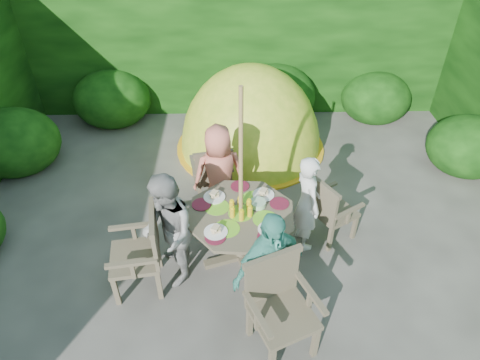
{
  "coord_description": "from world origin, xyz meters",
  "views": [
    {
      "loc": [
        -0.13,
        -3.38,
        3.84
      ],
      "look_at": [
        -0.05,
        0.43,
        0.85
      ],
      "focal_mm": 32.0,
      "sensor_mm": 36.0,
      "label": 1
    }
  ],
  "objects_px": {
    "parasol_pole": "(241,185)",
    "dome_tent": "(250,147)",
    "child_left": "(168,232)",
    "garden_chair_front": "(279,304)",
    "child_front": "(269,269)",
    "garden_chair_back": "(212,173)",
    "child_right": "(307,203)",
    "garden_chair_right": "(329,209)",
    "child_back": "(219,174)",
    "patio_table": "(241,220)",
    "garden_chair_left": "(142,251)"
  },
  "relations": [
    {
      "from": "parasol_pole",
      "to": "garden_chair_back",
      "type": "relative_size",
      "value": 2.57
    },
    {
      "from": "garden_chair_left",
      "to": "garden_chair_front",
      "type": "distance_m",
      "value": 1.53
    },
    {
      "from": "child_right",
      "to": "child_left",
      "type": "xyz_separation_m",
      "value": [
        -1.52,
        -0.49,
        0.06
      ]
    },
    {
      "from": "garden_chair_right",
      "to": "child_front",
      "type": "relative_size",
      "value": 0.62
    },
    {
      "from": "patio_table",
      "to": "child_left",
      "type": "bearing_deg",
      "value": -162.03
    },
    {
      "from": "garden_chair_back",
      "to": "child_right",
      "type": "xyz_separation_m",
      "value": [
        1.11,
        -0.8,
        0.17
      ]
    },
    {
      "from": "garden_chair_right",
      "to": "dome_tent",
      "type": "bearing_deg",
      "value": -8.27
    },
    {
      "from": "garden_chair_front",
      "to": "child_front",
      "type": "distance_m",
      "value": 0.33
    },
    {
      "from": "child_right",
      "to": "parasol_pole",
      "type": "bearing_deg",
      "value": 92.36
    },
    {
      "from": "garden_chair_front",
      "to": "child_front",
      "type": "height_order",
      "value": "child_front"
    },
    {
      "from": "garden_chair_front",
      "to": "child_right",
      "type": "xyz_separation_m",
      "value": [
        0.43,
        1.29,
        0.1
      ]
    },
    {
      "from": "patio_table",
      "to": "dome_tent",
      "type": "distance_m",
      "value": 2.43
    },
    {
      "from": "parasol_pole",
      "to": "garden_chair_back",
      "type": "bearing_deg",
      "value": 108.35
    },
    {
      "from": "child_front",
      "to": "dome_tent",
      "type": "bearing_deg",
      "value": 57.63
    },
    {
      "from": "child_left",
      "to": "patio_table",
      "type": "bearing_deg",
      "value": 93.57
    },
    {
      "from": "parasol_pole",
      "to": "child_back",
      "type": "bearing_deg",
      "value": 107.9
    },
    {
      "from": "garden_chair_right",
      "to": "child_right",
      "type": "xyz_separation_m",
      "value": [
        -0.3,
        -0.08,
        0.17
      ]
    },
    {
      "from": "garden_chair_front",
      "to": "child_front",
      "type": "xyz_separation_m",
      "value": [
        -0.08,
        0.28,
        0.16
      ]
    },
    {
      "from": "parasol_pole",
      "to": "dome_tent",
      "type": "bearing_deg",
      "value": 84.98
    },
    {
      "from": "garden_chair_right",
      "to": "garden_chair_back",
      "type": "height_order",
      "value": "garden_chair_back"
    },
    {
      "from": "garden_chair_left",
      "to": "dome_tent",
      "type": "bearing_deg",
      "value": 146.74
    },
    {
      "from": "child_front",
      "to": "child_back",
      "type": "bearing_deg",
      "value": 74.81
    },
    {
      "from": "garden_chair_front",
      "to": "dome_tent",
      "type": "relative_size",
      "value": 0.37
    },
    {
      "from": "parasol_pole",
      "to": "dome_tent",
      "type": "relative_size",
      "value": 0.82
    },
    {
      "from": "child_back",
      "to": "child_front",
      "type": "height_order",
      "value": "child_front"
    },
    {
      "from": "garden_chair_left",
      "to": "child_front",
      "type": "height_order",
      "value": "child_front"
    },
    {
      "from": "garden_chair_right",
      "to": "garden_chair_front",
      "type": "height_order",
      "value": "garden_chair_front"
    },
    {
      "from": "child_right",
      "to": "dome_tent",
      "type": "bearing_deg",
      "value": -0.78
    },
    {
      "from": "garden_chair_back",
      "to": "dome_tent",
      "type": "xyz_separation_m",
      "value": [
        0.55,
        1.3,
        -0.46
      ]
    },
    {
      "from": "garden_chair_front",
      "to": "garden_chair_left",
      "type": "bearing_deg",
      "value": 129.59
    },
    {
      "from": "child_left",
      "to": "child_front",
      "type": "height_order",
      "value": "child_left"
    },
    {
      "from": "child_right",
      "to": "child_back",
      "type": "distance_m",
      "value": 1.13
    },
    {
      "from": "child_right",
      "to": "dome_tent",
      "type": "relative_size",
      "value": 0.46
    },
    {
      "from": "child_right",
      "to": "child_left",
      "type": "height_order",
      "value": "child_left"
    },
    {
      "from": "child_left",
      "to": "garden_chair_front",
      "type": "bearing_deg",
      "value": 39.41
    },
    {
      "from": "garden_chair_right",
      "to": "garden_chair_left",
      "type": "height_order",
      "value": "garden_chair_left"
    },
    {
      "from": "parasol_pole",
      "to": "garden_chair_right",
      "type": "xyz_separation_m",
      "value": [
        1.06,
        0.32,
        -0.65
      ]
    },
    {
      "from": "child_right",
      "to": "child_left",
      "type": "bearing_deg",
      "value": 92.36
    },
    {
      "from": "parasol_pole",
      "to": "child_left",
      "type": "height_order",
      "value": "parasol_pole"
    },
    {
      "from": "child_front",
      "to": "garden_chair_right",
      "type": "bearing_deg",
      "value": 20.09
    },
    {
      "from": "child_back",
      "to": "dome_tent",
      "type": "relative_size",
      "value": 0.49
    },
    {
      "from": "garden_chair_right",
      "to": "dome_tent",
      "type": "height_order",
      "value": "dome_tent"
    },
    {
      "from": "patio_table",
      "to": "child_left",
      "type": "relative_size",
      "value": 1.12
    },
    {
      "from": "garden_chair_front",
      "to": "dome_tent",
      "type": "bearing_deg",
      "value": 68.51
    },
    {
      "from": "patio_table",
      "to": "garden_chair_back",
      "type": "xyz_separation_m",
      "value": [
        -0.35,
        1.05,
        -0.14
      ]
    },
    {
      "from": "child_left",
      "to": "dome_tent",
      "type": "relative_size",
      "value": 0.51
    },
    {
      "from": "garden_chair_front",
      "to": "parasol_pole",
      "type": "bearing_deg",
      "value": 83.91
    },
    {
      "from": "patio_table",
      "to": "garden_chair_front",
      "type": "distance_m",
      "value": 1.1
    },
    {
      "from": "garden_chair_right",
      "to": "parasol_pole",
      "type": "bearing_deg",
      "value": 75.94
    },
    {
      "from": "patio_table",
      "to": "child_right",
      "type": "distance_m",
      "value": 0.8
    }
  ]
}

